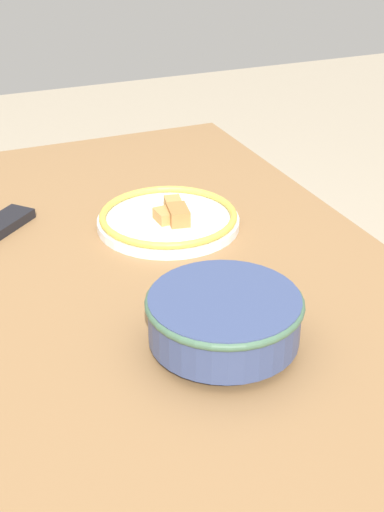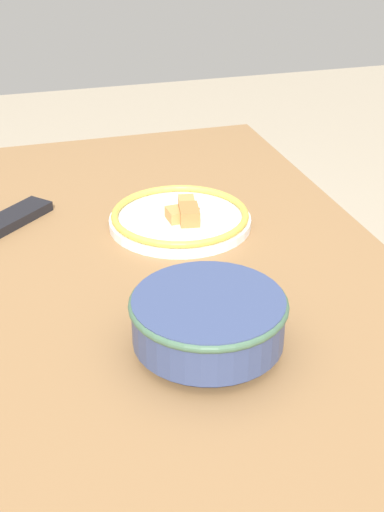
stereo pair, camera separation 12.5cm
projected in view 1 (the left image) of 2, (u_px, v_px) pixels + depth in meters
The scene contains 3 objects.
dining_table at pixel (161, 321), 1.29m from camera, with size 1.56×0.91×0.76m.
noodle_bowl at pixel (224, 318), 1.07m from camera, with size 0.24×0.24×0.09m.
food_plate at pixel (169, 219), 1.45m from camera, with size 0.29×0.29×0.05m.
Camera 1 is at (-1.01, 0.37, 1.40)m, focal length 50.00 mm.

